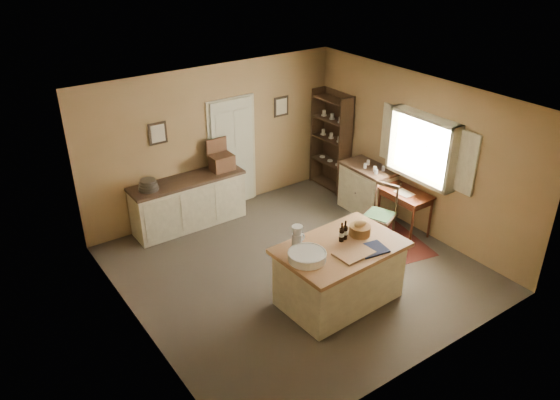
# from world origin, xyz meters

# --- Properties ---
(ground) EXTENTS (5.00, 5.00, 0.00)m
(ground) POSITION_xyz_m (0.00, 0.00, 0.00)
(ground) COLOR #50473D
(ground) RESTS_ON ground
(wall_back) EXTENTS (5.00, 0.10, 2.70)m
(wall_back) POSITION_xyz_m (0.00, 2.50, 1.35)
(wall_back) COLOR #8D704B
(wall_back) RESTS_ON ground
(wall_front) EXTENTS (5.00, 0.10, 2.70)m
(wall_front) POSITION_xyz_m (0.00, -2.50, 1.35)
(wall_front) COLOR #8D704B
(wall_front) RESTS_ON ground
(wall_left) EXTENTS (0.10, 5.00, 2.70)m
(wall_left) POSITION_xyz_m (-2.50, 0.00, 1.35)
(wall_left) COLOR #8D704B
(wall_left) RESTS_ON ground
(wall_right) EXTENTS (0.10, 5.00, 2.70)m
(wall_right) POSITION_xyz_m (2.50, 0.00, 1.35)
(wall_right) COLOR #8D704B
(wall_right) RESTS_ON ground
(ceiling) EXTENTS (5.00, 5.00, 0.00)m
(ceiling) POSITION_xyz_m (0.00, 0.00, 2.70)
(ceiling) COLOR silver
(ceiling) RESTS_ON wall_back
(door) EXTENTS (0.97, 0.06, 2.11)m
(door) POSITION_xyz_m (0.35, 2.47, 1.05)
(door) COLOR beige
(door) RESTS_ON ground
(framed_prints) EXTENTS (2.82, 0.02, 0.38)m
(framed_prints) POSITION_xyz_m (0.20, 2.48, 1.72)
(framed_prints) COLOR black
(framed_prints) RESTS_ON ground
(window) EXTENTS (0.25, 1.99, 1.12)m
(window) POSITION_xyz_m (2.42, -0.20, 1.55)
(window) COLOR beige
(window) RESTS_ON ground
(work_island) EXTENTS (1.78, 1.20, 1.20)m
(work_island) POSITION_xyz_m (0.02, -0.95, 0.48)
(work_island) COLOR beige
(work_island) RESTS_ON ground
(sideboard) EXTENTS (2.03, 0.58, 1.18)m
(sideboard) POSITION_xyz_m (-0.72, 2.20, 0.48)
(sideboard) COLOR beige
(sideboard) RESTS_ON ground
(rug) EXTENTS (1.40, 1.79, 0.01)m
(rug) POSITION_xyz_m (1.75, -0.13, 0.00)
(rug) COLOR #571D19
(rug) RESTS_ON ground
(writing_desk) EXTENTS (0.52, 0.86, 0.82)m
(writing_desk) POSITION_xyz_m (2.20, -0.13, 0.67)
(writing_desk) COLOR #3A170C
(writing_desk) RESTS_ON ground
(desk_chair) EXTENTS (0.60, 0.60, 1.00)m
(desk_chair) POSITION_xyz_m (1.60, -0.14, 0.50)
(desk_chair) COLOR #302015
(desk_chair) RESTS_ON ground
(right_cabinet) EXTENTS (0.57, 1.03, 0.99)m
(right_cabinet) POSITION_xyz_m (2.20, 0.79, 0.46)
(right_cabinet) COLOR beige
(right_cabinet) RESTS_ON ground
(shelving_unit) EXTENTS (0.33, 0.88, 1.96)m
(shelving_unit) POSITION_xyz_m (2.35, 2.00, 0.98)
(shelving_unit) COLOR #302015
(shelving_unit) RESTS_ON ground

